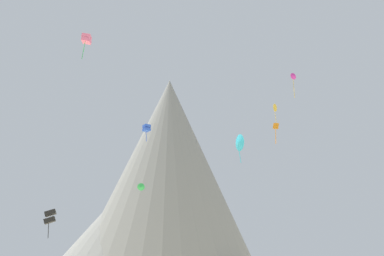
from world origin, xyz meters
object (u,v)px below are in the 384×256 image
kite_magenta_high (294,77)px  kite_green_mid (141,187)px  kite_cyan_mid (239,143)px  kite_blue_mid (147,128)px  kite_black_low (50,217)px  kite_rainbow_high (86,39)px  rock_massif (160,181)px  kite_orange_mid (276,128)px  kite_gold_high (276,108)px

kite_magenta_high → kite_green_mid: (-30.31, -2.26, -23.24)m
kite_cyan_mid → kite_blue_mid: kite_blue_mid is taller
kite_cyan_mid → kite_black_low: 26.28m
kite_cyan_mid → kite_green_mid: (-15.27, 22.40, -2.42)m
kite_green_mid → kite_rainbow_high: bearing=-98.9°
kite_magenta_high → kite_blue_mid: bearing=-171.1°
kite_cyan_mid → kite_blue_mid: (-13.04, 5.58, 3.70)m
kite_black_low → rock_massif: bearing=160.3°
kite_orange_mid → kite_black_low: bearing=70.7°
rock_massif → kite_cyan_mid: rock_massif is taller
kite_blue_mid → kite_magenta_high: kite_magenta_high is taller
rock_massif → kite_gold_high: rock_massif is taller
kite_cyan_mid → rock_massif: bearing=169.3°
kite_blue_mid → kite_orange_mid: bearing=-35.7°
kite_orange_mid → rock_massif: bearing=-11.5°
kite_blue_mid → kite_magenta_high: bearing=1.1°
kite_blue_mid → kite_gold_high: bearing=13.3°
kite_rainbow_high → kite_black_low: bearing=-117.3°
rock_massif → kite_black_low: (-9.80, -71.97, -17.38)m
kite_magenta_high → kite_green_mid: bearing=159.0°
rock_massif → kite_cyan_mid: 73.46m
kite_rainbow_high → kite_gold_high: size_ratio=0.79×
kite_cyan_mid → kite_gold_high: (12.77, 32.71, 16.87)m
kite_black_low → kite_rainbow_high: bearing=51.0°
kite_cyan_mid → kite_magenta_high: bearing=126.5°
kite_magenta_high → kite_gold_high: (-2.27, 8.05, -3.95)m
kite_orange_mid → kite_green_mid: size_ratio=2.33×
rock_massif → kite_green_mid: size_ratio=49.42×
rock_massif → kite_cyan_mid: size_ratio=17.70×
rock_massif → kite_rainbow_high: size_ratio=18.98×
kite_black_low → kite_gold_high: 56.45m
rock_massif → kite_blue_mid: 66.17m
kite_black_low → kite_blue_mid: size_ratio=1.41×
rock_massif → kite_orange_mid: size_ratio=21.21×
kite_black_low → kite_magenta_high: kite_magenta_high is taller
kite_cyan_mid → kite_green_mid: 27.22m
kite_blue_mid → kite_green_mid: (-2.23, 16.82, -6.12)m
rock_massif → kite_blue_mid: rock_massif is taller
kite_rainbow_high → kite_gold_high: bearing=135.5°
kite_orange_mid → kite_gold_high: bearing=-41.9°
kite_green_mid → kite_gold_high: bearing=24.8°
kite_black_low → kite_orange_mid: bearing=87.5°
kite_orange_mid → kite_blue_mid: kite_orange_mid is taller
kite_orange_mid → kite_green_mid: 28.44m
kite_orange_mid → kite_blue_mid: (-19.24, 0.87, 0.19)m
kite_black_low → kite_blue_mid: (11.29, 5.93, 13.61)m
rock_massif → kite_black_low: rock_massif is taller
kite_blue_mid → kite_gold_high: size_ratio=0.55×
kite_rainbow_high → kite_blue_mid: 15.38m
kite_orange_mid → kite_magenta_high: bearing=-52.6°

